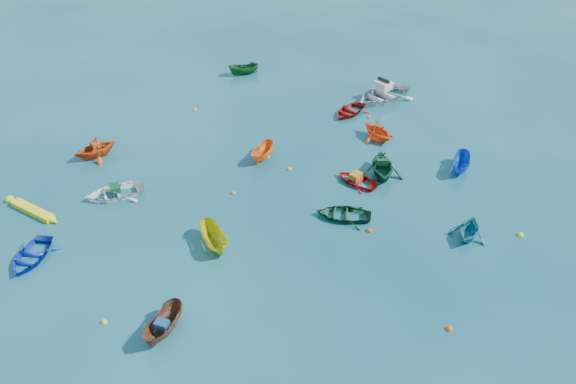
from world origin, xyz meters
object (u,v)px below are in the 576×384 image
Objects in this scene: kayak_yellow at (33,212)px; motorboat_white at (382,99)px; dinghy_white_near at (115,196)px; dinghy_blue_sw at (32,259)px.

kayak_yellow is 26.78m from motorboat_white.
dinghy_white_near is 22.34m from motorboat_white.
motorboat_white is at bearing 105.20° from dinghy_white_near.
motorboat_white reaches higher than dinghy_white_near.
kayak_yellow is 0.77× the size of motorboat_white.
kayak_yellow is at bearing -90.51° from dinghy_white_near.
kayak_yellow is (-2.53, -3.82, 0.00)m from dinghy_white_near.
dinghy_blue_sw is at bearing -128.67° from kayak_yellow.
dinghy_white_near is at bearing -93.00° from motorboat_white.
motorboat_white reaches higher than kayak_yellow.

